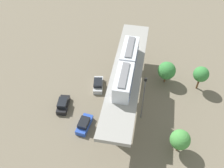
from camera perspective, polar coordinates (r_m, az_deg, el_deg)
ground_plane at (r=51.02m, az=2.88°, el=-3.41°), size 120.00×120.00×0.00m
viaduct at (r=46.77m, az=3.14°, el=1.07°), size 5.20×28.00×7.58m
train at (r=43.98m, az=3.21°, el=3.64°), size 2.64×13.55×3.24m
parked_car_black at (r=50.10m, az=-10.55°, el=-4.38°), size 2.18×4.35×1.76m
parked_car_silver at (r=52.66m, az=-3.01°, el=-0.12°), size 2.44×4.43×1.76m
parked_car_blue at (r=46.86m, az=-6.04°, el=-8.67°), size 2.29×4.38×1.76m
tree_near_viaduct at (r=53.17m, az=11.77°, el=2.86°), size 3.56×3.56×4.86m
tree_mid_lot at (r=52.96m, az=18.74°, el=2.00°), size 3.00×3.00×5.42m
tree_far_corner at (r=43.43m, az=14.55°, el=-11.61°), size 3.26×3.26×4.81m
signal_post at (r=44.29m, az=6.82°, el=-2.89°), size 0.44×0.28×10.18m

